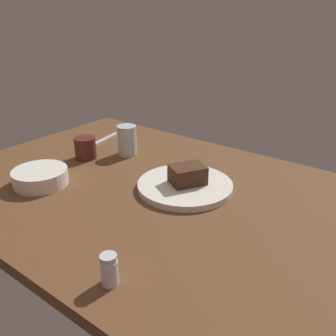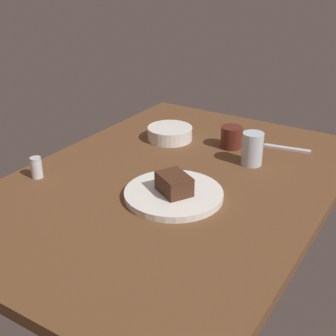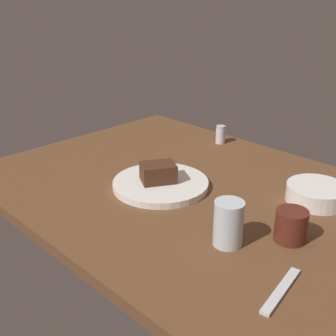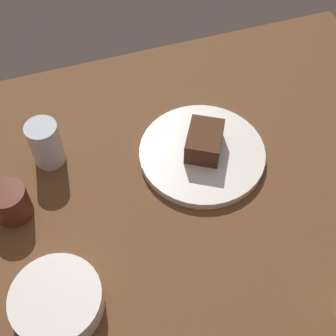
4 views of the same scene
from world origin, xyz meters
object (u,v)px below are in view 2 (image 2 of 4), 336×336
salt_shaker (36,168)px  water_glass (252,149)px  side_bowl (170,133)px  dessert_plate (174,194)px  chocolate_cake_slice (174,184)px  coffee_cup (231,137)px  dessert_spoon (287,148)px

salt_shaker → water_glass: water_glass is taller
water_glass → side_bowl: water_glass is taller
dessert_plate → water_glass: bearing=163.0°
chocolate_cake_slice → coffee_cup: bearing=-177.0°
dessert_spoon → salt_shaker: bearing=-142.9°
chocolate_cake_slice → water_glass: water_glass is taller
dessert_plate → water_glass: (-30.30, 9.24, 4.14)cm
chocolate_cake_slice → coffee_cup: coffee_cup is taller
salt_shaker → water_glass: size_ratio=0.62×
chocolate_cake_slice → coffee_cup: 39.45cm
salt_shaker → coffee_cup: bearing=142.9°
chocolate_cake_slice → water_glass: 32.04cm
dessert_plate → water_glass: water_glass is taller
water_glass → side_bowl: bearing=-96.9°
side_bowl → dessert_spoon: size_ratio=1.02×
salt_shaker → water_glass: (-41.13, 48.50, 1.98)cm
dessert_spoon → side_bowl: bearing=-170.7°
dessert_plate → coffee_cup: 39.02cm
salt_shaker → dessert_spoon: bearing=136.9°
chocolate_cake_slice → side_bowl: size_ratio=0.60×
salt_shaker → side_bowl: 48.02cm
salt_shaker → coffee_cup: (-49.73, 37.64, 0.52)cm
water_glass → coffee_cup: size_ratio=1.41×
chocolate_cake_slice → side_bowl: 41.49cm
salt_shaker → side_bowl: salt_shaker is taller
chocolate_cake_slice → side_bowl: (-34.61, -22.79, -2.07)cm
water_glass → dessert_spoon: water_glass is taller
chocolate_cake_slice → salt_shaker: 41.02cm
dessert_plate → side_bowl: side_bowl is taller
dessert_plate → side_bowl: bearing=-146.7°
salt_shaker → water_glass: bearing=130.3°
coffee_cup → dessert_spoon: 18.67cm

